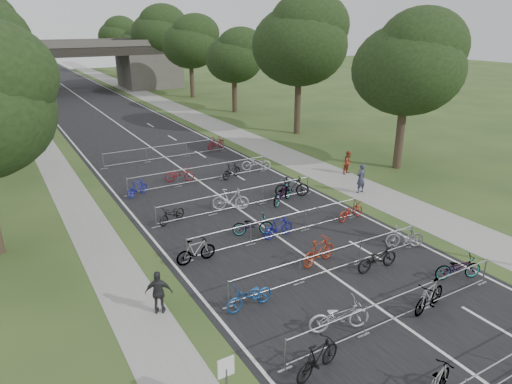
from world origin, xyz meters
TOP-DOWN VIEW (x-y plane):
  - road at (0.00, 50.00)m, footprint 11.00×140.00m
  - sidewalk_right at (8.00, 50.00)m, footprint 3.00×140.00m
  - sidewalk_left at (-7.50, 50.00)m, footprint 2.00×140.00m
  - lane_markings at (0.00, 50.00)m, footprint 0.12×140.00m
  - overpass_bridge at (0.00, 65.00)m, footprint 31.00×8.00m
  - park_sign at (-6.80, 3.00)m, footprint 0.45×0.06m
  - tree_right_0 at (13.11, 15.93)m, footprint 7.17×7.17m
  - tree_right_1 at (13.11, 27.93)m, footprint 8.18×8.18m
  - tree_right_2 at (13.11, 39.93)m, footprint 6.16×6.16m
  - tree_right_3 at (13.11, 51.93)m, footprint 7.17×7.17m
  - tree_right_4 at (13.11, 63.93)m, footprint 8.18×8.18m
  - tree_right_5 at (13.11, 75.93)m, footprint 6.16×6.16m
  - tree_right_6 at (13.11, 87.93)m, footprint 7.17×7.17m
  - barrier_row_0 at (0.00, 0.00)m, footprint 9.70×0.08m
  - barrier_row_1 at (0.00, 3.60)m, footprint 9.70×0.08m
  - barrier_row_2 at (0.00, 7.20)m, footprint 9.70×0.08m
  - barrier_row_3 at (0.00, 11.00)m, footprint 9.70×0.08m
  - barrier_row_4 at (0.00, 15.00)m, footprint 9.70×0.08m
  - barrier_row_5 at (0.00, 20.00)m, footprint 9.70×0.08m
  - barrier_row_6 at (0.00, 26.00)m, footprint 9.70×0.08m
  - bike_1 at (-1.72, 0.65)m, footprint 1.77×0.95m
  - bike_4 at (-3.88, 3.02)m, footprint 1.91×0.93m
  - bike_5 at (-2.06, 4.25)m, footprint 2.21×1.32m
  - bike_6 at (1.41, 3.52)m, footprint 1.95×0.89m
  - bike_7 at (4.07, 4.37)m, footprint 2.03×1.31m
  - bike_8 at (-3.98, 6.79)m, footprint 1.86×0.71m
  - bike_9 at (0.08, 8.09)m, footprint 2.00×0.93m
  - bike_10 at (1.83, 6.49)m, footprint 2.02×0.76m
  - bike_11 at (4.30, 7.30)m, footprint 1.84×1.21m
  - bike_12 at (-4.30, 10.78)m, footprint 1.80×0.57m
  - bike_13 at (-0.92, 11.87)m, footprint 2.05×1.36m
  - bike_14 at (-0.01, 11.05)m, footprint 1.72×0.61m
  - bike_15 at (4.30, 10.88)m, footprint 1.86×0.87m
  - bike_16 at (-3.72, 15.15)m, footprint 1.81×1.28m
  - bike_17 at (-0.42, 15.12)m, footprint 2.04×1.39m
  - bike_18 at (2.54, 14.57)m, footprint 2.24×1.78m
  - bike_19 at (3.57, 15.10)m, footprint 2.04×1.35m
  - bike_20 at (-4.14, 19.72)m, footprint 1.64×1.17m
  - bike_21 at (-1.08, 20.88)m, footprint 1.93×1.19m
  - bike_22 at (2.06, 19.78)m, footprint 1.77×1.13m
  - bike_23 at (4.30, 20.43)m, footprint 2.09×1.45m
  - bike_27 at (4.30, 26.71)m, footprint 1.77×0.90m
  - pedestrian_a at (7.41, 13.58)m, footprint 0.68×0.47m
  - pedestrian_b at (9.20, 16.71)m, footprint 0.86×0.73m
  - pedestrian_c at (-6.80, 8.15)m, footprint 1.02×0.78m

SIDE VIEW (x-z plane):
  - lane_markings at x=0.00m, z-range 0.00..0.00m
  - road at x=0.00m, z-range 0.00..0.01m
  - sidewalk_right at x=8.00m, z-range 0.00..0.01m
  - sidewalk_left at x=-7.50m, z-range 0.00..0.01m
  - bike_16 at x=-3.72m, z-range 0.00..0.90m
  - bike_15 at x=4.30m, z-range 0.00..0.94m
  - bike_21 at x=-1.08m, z-range 0.00..0.96m
  - bike_8 at x=-3.98m, z-range 0.00..0.97m
  - bike_20 at x=-4.14m, z-range 0.00..0.97m
  - bike_7 at x=4.07m, z-range 0.00..1.01m
  - bike_14 at x=-0.01m, z-range 0.00..1.01m
  - bike_13 at x=-0.92m, z-range 0.00..1.02m
  - bike_27 at x=4.30m, z-range 0.00..1.02m
  - bike_1 at x=-1.72m, z-range 0.00..1.03m
  - bike_22 at x=2.06m, z-range 0.00..1.03m
  - bike_23 at x=4.30m, z-range 0.00..1.04m
  - bike_10 at x=1.83m, z-range 0.00..1.05m
  - bike_12 at x=-4.30m, z-range 0.00..1.07m
  - bike_11 at x=4.30m, z-range 0.00..1.08m
  - barrier_row_0 at x=0.00m, z-range 0.00..1.10m
  - barrier_row_1 at x=0.00m, z-range 0.00..1.10m
  - barrier_row_2 at x=0.00m, z-range 0.00..1.10m
  - barrier_row_3 at x=0.00m, z-range 0.00..1.10m
  - barrier_row_4 at x=0.00m, z-range 0.00..1.10m
  - barrier_row_5 at x=0.00m, z-range 0.00..1.10m
  - barrier_row_6 at x=0.00m, z-range 0.00..1.10m
  - bike_5 at x=-2.06m, z-range 0.00..1.10m
  - bike_4 at x=-3.88m, z-range 0.00..1.10m
  - bike_6 at x=1.41m, z-range 0.00..1.13m
  - bike_18 at x=2.54m, z-range 0.00..1.14m
  - bike_9 at x=0.08m, z-range 0.00..1.16m
  - bike_19 at x=3.57m, z-range 0.00..1.19m
  - bike_17 at x=-0.42m, z-range 0.00..1.20m
  - pedestrian_b at x=9.20m, z-range 0.00..1.54m
  - pedestrian_c at x=-6.80m, z-range 0.00..1.61m
  - pedestrian_a at x=7.41m, z-range 0.00..1.78m
  - park_sign at x=-6.80m, z-range 0.36..2.18m
  - overpass_bridge at x=0.00m, z-range 0.01..7.06m
  - tree_right_2 at x=13.11m, z-range 1.25..10.64m
  - tree_right_5 at x=13.11m, z-range 1.25..10.64m
  - tree_right_0 at x=13.11m, z-range 1.46..12.39m
  - tree_right_3 at x=13.11m, z-range 1.46..12.39m
  - tree_right_6 at x=13.11m, z-range 1.46..12.39m
  - tree_right_1 at x=13.11m, z-range 1.67..14.13m
  - tree_right_4 at x=13.11m, z-range 1.67..14.13m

